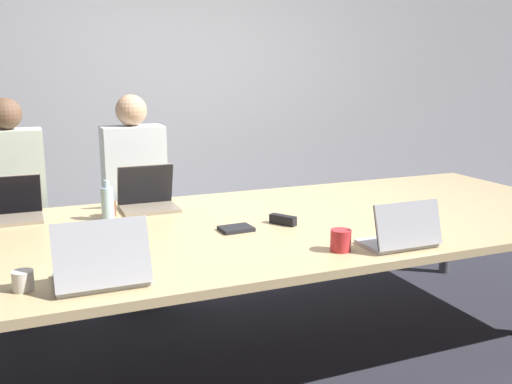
{
  "coord_description": "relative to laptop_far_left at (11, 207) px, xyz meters",
  "views": [
    {
      "loc": [
        -1.18,
        -2.74,
        1.57
      ],
      "look_at": [
        0.0,
        0.1,
        0.9
      ],
      "focal_mm": 40.0,
      "sensor_mm": 36.0,
      "label": 1
    }
  ],
  "objects": [
    {
      "name": "cup_near_midright",
      "position": [
        1.39,
        -1.17,
        -0.02
      ],
      "size": [
        0.09,
        0.09,
        0.1
      ],
      "color": "red",
      "rests_on": "conference_table"
    },
    {
      "name": "notebook",
      "position": [
        1.07,
        -0.68,
        -0.06
      ],
      "size": [
        0.17,
        0.13,
        0.02
      ],
      "rotation": [
        0.0,
        0.0,
        0.06
      ],
      "color": "#232328",
      "rests_on": "conference_table"
    },
    {
      "name": "person_far_midleft",
      "position": [
        0.76,
        0.43,
        -0.14
      ],
      "size": [
        0.4,
        0.24,
        1.41
      ],
      "color": "#2D2D38",
      "rests_on": "ground_plane"
    },
    {
      "name": "person_far_left",
      "position": [
        0.01,
        0.5,
        -0.15
      ],
      "size": [
        0.4,
        0.24,
        1.4
      ],
      "color": "#2D2D38",
      "rests_on": "ground_plane"
    },
    {
      "name": "cup_near_left",
      "position": [
        0.04,
        -1.13,
        -0.03
      ],
      "size": [
        0.08,
        0.08,
        0.08
      ],
      "color": "white",
      "rests_on": "conference_table"
    },
    {
      "name": "stapler",
      "position": [
        1.34,
        -0.66,
        -0.05
      ],
      "size": [
        0.12,
        0.15,
        0.05
      ],
      "rotation": [
        0.0,
        0.0,
        0.56
      ],
      "color": "black",
      "rests_on": "conference_table"
    },
    {
      "name": "laptop_far_midleft",
      "position": [
        0.75,
        -0.04,
        0.0
      ],
      "size": [
        0.33,
        0.26,
        0.26
      ],
      "color": "gray",
      "rests_on": "conference_table"
    },
    {
      "name": "cup_far_midleft",
      "position": [
        0.51,
        -0.13,
        -0.03
      ],
      "size": [
        0.08,
        0.08,
        0.09
      ],
      "color": "brown",
      "rests_on": "conference_table"
    },
    {
      "name": "laptop_near_left",
      "position": [
        0.32,
        -1.19,
        0.0
      ],
      "size": [
        0.36,
        0.27,
        0.26
      ],
      "rotation": [
        0.0,
        0.0,
        3.14
      ],
      "color": "#B7B7BC",
      "rests_on": "conference_table"
    },
    {
      "name": "bottle_far_midleft",
      "position": [
        0.49,
        -0.21,
        0.03
      ],
      "size": [
        0.07,
        0.07,
        0.22
      ],
      "color": "#ADD1E0",
      "rests_on": "conference_table"
    },
    {
      "name": "conference_table",
      "position": [
        1.25,
        -0.59,
        -0.12
      ],
      "size": [
        4.01,
        1.6,
        0.75
      ],
      "color": "#D6B77F",
      "rests_on": "ground_plane"
    },
    {
      "name": "laptop_far_left",
      "position": [
        0.0,
        0.0,
        0.0
      ],
      "size": [
        0.33,
        0.25,
        0.25
      ],
      "color": "gray",
      "rests_on": "conference_table"
    },
    {
      "name": "laptop_near_midright",
      "position": [
        1.68,
        -1.24,
        -0.01
      ],
      "size": [
        0.35,
        0.22,
        0.22
      ],
      "rotation": [
        0.0,
        0.0,
        3.14
      ],
      "color": "#B7B7BC",
      "rests_on": "conference_table"
    },
    {
      "name": "curtain_wall",
      "position": [
        1.25,
        1.57,
        0.58
      ],
      "size": [
        12.0,
        0.06,
        2.8
      ],
      "color": "#ADADB2",
      "rests_on": "ground_plane"
    },
    {
      "name": "ground_plane",
      "position": [
        1.25,
        -0.59,
        -0.82
      ],
      "size": [
        24.0,
        24.0,
        0.0
      ],
      "primitive_type": "plane",
      "color": "#2D2D38"
    }
  ]
}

